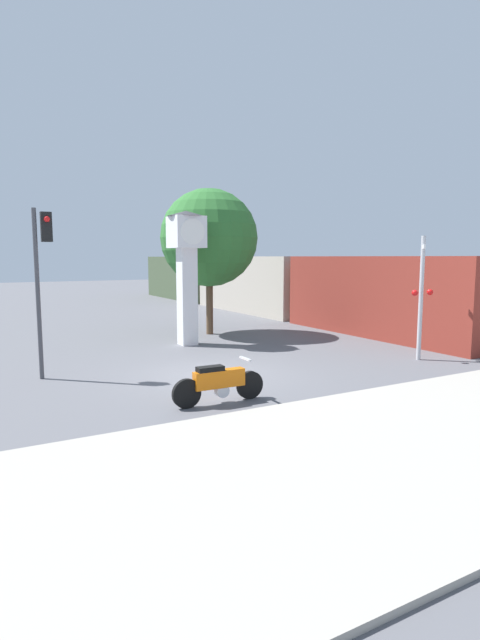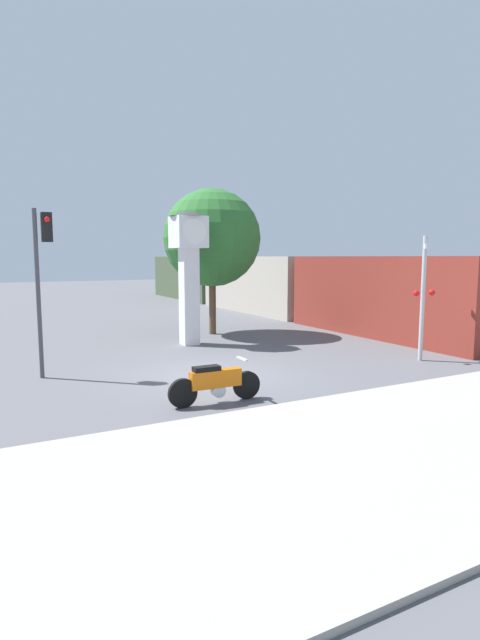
{
  "view_description": "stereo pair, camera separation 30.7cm",
  "coord_description": "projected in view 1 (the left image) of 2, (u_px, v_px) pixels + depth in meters",
  "views": [
    {
      "loc": [
        -6.12,
        -12.68,
        3.37
      ],
      "look_at": [
        1.34,
        0.76,
        1.42
      ],
      "focal_mm": 28.0,
      "sensor_mm": 36.0,
      "label": 1
    },
    {
      "loc": [
        -5.85,
        -12.82,
        3.37
      ],
      "look_at": [
        1.34,
        0.76,
        1.42
      ],
      "focal_mm": 28.0,
      "sensor_mm": 36.0,
      "label": 2
    }
  ],
  "objects": [
    {
      "name": "street_tree",
      "position": [
        209.0,
        238.0,
        21.43
      ],
      "size": [
        4.18,
        4.18,
        6.27
      ],
      "color": "brown",
      "rests_on": "ground_plane"
    },
    {
      "name": "ground_plane",
      "position": [
        212.0,
        375.0,
        14.36
      ],
      "size": [
        120.0,
        120.0,
        0.0
      ],
      "primitive_type": "plane",
      "color": "#56565B"
    },
    {
      "name": "sidewalk_strip",
      "position": [
        380.0,
        450.0,
        8.6
      ],
      "size": [
        36.0,
        6.0,
        0.1
      ],
      "color": "#9E998E",
      "rests_on": "ground_plane"
    },
    {
      "name": "freight_train",
      "position": [
        255.0,
        284.0,
        31.08
      ],
      "size": [
        2.8,
        32.6,
        3.4
      ],
      "color": "maroon",
      "rests_on": "ground_plane"
    },
    {
      "name": "motorcycle",
      "position": [
        219.0,
        383.0,
        11.48
      ],
      "size": [
        2.29,
        0.49,
        1.01
      ],
      "rotation": [
        0.0,
        0.0,
        -0.02
      ],
      "color": "black",
      "rests_on": "ground_plane"
    },
    {
      "name": "railroad_crossing_signal",
      "position": [
        421.0,
        293.0,
        16.18
      ],
      "size": [
        0.9,
        0.82,
        4.04
      ],
      "color": "#B7B7BC",
      "rests_on": "ground_plane"
    },
    {
      "name": "traffic_light",
      "position": [
        42.0,
        263.0,
        13.54
      ],
      "size": [
        0.5,
        0.35,
        4.67
      ],
      "color": "#47474C",
      "rests_on": "ground_plane"
    },
    {
      "name": "clock_tower",
      "position": [
        187.0,
        257.0,
        18.87
      ],
      "size": [
        1.42,
        1.42,
        5.09
      ],
      "color": "white",
      "rests_on": "ground_plane"
    }
  ]
}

